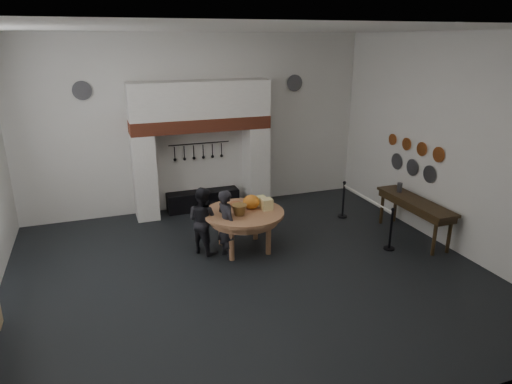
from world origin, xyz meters
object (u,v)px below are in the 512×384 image
object	(u,v)px
visitor_near	(227,224)
visitor_far	(203,220)
iron_range	(203,200)
barrier_post_near	(391,230)
work_table	(244,213)
barrier_post_far	(343,200)
side_table	(415,201)

from	to	relation	value
visitor_near	visitor_far	bearing A→B (deg)	31.06
iron_range	barrier_post_near	size ratio (longest dim) A/B	2.11
work_table	barrier_post_far	distance (m)	3.13
visitor_far	side_table	xyz separation A→B (m)	(4.69, -0.88, 0.15)
barrier_post_far	side_table	bearing A→B (deg)	-61.54
visitor_near	visitor_far	world-z (taller)	visitor_near
iron_range	side_table	size ratio (longest dim) A/B	0.86
iron_range	visitor_near	distance (m)	2.96
visitor_far	barrier_post_far	size ratio (longest dim) A/B	1.61
visitor_far	work_table	bearing A→B (deg)	-136.47
iron_range	barrier_post_far	bearing A→B (deg)	-28.78
iron_range	visitor_near	bearing A→B (deg)	-93.79
visitor_near	barrier_post_near	xyz separation A→B (m)	(3.41, -0.86, -0.29)
visitor_far	side_table	bearing A→B (deg)	-135.45
work_table	visitor_far	size ratio (longest dim) A/B	1.18
iron_range	barrier_post_far	world-z (taller)	barrier_post_far
work_table	visitor_near	size ratio (longest dim) A/B	1.16
barrier_post_near	work_table	bearing A→B (deg)	159.94
side_table	barrier_post_near	distance (m)	1.04
visitor_near	barrier_post_near	size ratio (longest dim) A/B	1.64
work_table	barrier_post_far	size ratio (longest dim) A/B	1.90
barrier_post_near	barrier_post_far	distance (m)	2.00
visitor_near	barrier_post_near	distance (m)	3.53
work_table	side_table	xyz separation A→B (m)	(3.84, -0.70, 0.03)
visitor_near	visitor_far	size ratio (longest dim) A/B	1.02
side_table	barrier_post_far	xyz separation A→B (m)	(-0.88, 1.62, -0.42)
visitor_near	barrier_post_far	distance (m)	3.61
work_table	visitor_far	bearing A→B (deg)	168.39
iron_range	barrier_post_near	bearing A→B (deg)	-49.48
work_table	visitor_far	distance (m)	0.88
barrier_post_near	visitor_near	bearing A→B (deg)	165.92
work_table	visitor_near	world-z (taller)	visitor_near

